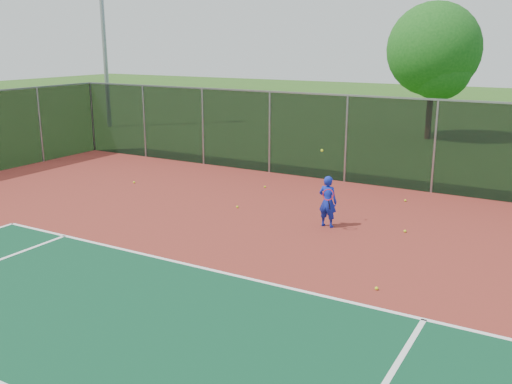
% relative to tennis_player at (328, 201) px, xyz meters
% --- Properties ---
extents(ground, '(120.00, 120.00, 0.00)m').
position_rel_tennis_player_xyz_m(ground, '(1.56, -7.02, -0.72)').
color(ground, '#275217').
rests_on(ground, ground).
extents(court_apron, '(30.00, 20.00, 0.02)m').
position_rel_tennis_player_xyz_m(court_apron, '(1.56, -5.02, -0.71)').
color(court_apron, maroon).
rests_on(court_apron, ground).
extents(fence_back, '(30.00, 0.06, 3.03)m').
position_rel_tennis_player_xyz_m(fence_back, '(1.56, 4.98, 0.85)').
color(fence_back, black).
rests_on(fence_back, court_apron).
extents(tennis_player, '(0.59, 0.59, 2.05)m').
position_rel_tennis_player_xyz_m(tennis_player, '(0.00, 0.00, 0.00)').
color(tennis_player, '#1123A6').
rests_on(tennis_player, court_apron).
extents(practice_ball_1, '(0.07, 0.07, 0.07)m').
position_rel_tennis_player_xyz_m(practice_ball_1, '(1.94, 0.54, -0.66)').
color(practice_ball_1, '#CEE81B').
rests_on(practice_ball_1, court_apron).
extents(practice_ball_3, '(0.07, 0.07, 0.07)m').
position_rel_tennis_player_xyz_m(practice_ball_3, '(-2.98, 0.29, -0.66)').
color(practice_ball_3, '#CEE81B').
rests_on(practice_ball_3, court_apron).
extents(practice_ball_4, '(0.07, 0.07, 0.07)m').
position_rel_tennis_player_xyz_m(practice_ball_4, '(-7.68, 1.10, -0.66)').
color(practice_ball_4, '#CEE81B').
rests_on(practice_ball_4, court_apron).
extents(practice_ball_5, '(0.07, 0.07, 0.07)m').
position_rel_tennis_player_xyz_m(practice_ball_5, '(2.42, -3.22, -0.66)').
color(practice_ball_5, '#CEE81B').
rests_on(practice_ball_5, court_apron).
extents(practice_ball_6, '(0.07, 0.07, 0.07)m').
position_rel_tennis_player_xyz_m(practice_ball_6, '(-3.43, 2.79, -0.66)').
color(practice_ball_6, '#CEE81B').
rests_on(practice_ball_6, court_apron).
extents(practice_ball_7, '(0.07, 0.07, 0.07)m').
position_rel_tennis_player_xyz_m(practice_ball_7, '(1.13, 3.47, -0.66)').
color(practice_ball_7, '#CEE81B').
rests_on(practice_ball_7, court_apron).
extents(floodlight_nw, '(0.90, 0.40, 11.33)m').
position_rel_tennis_player_xyz_m(floodlight_nw, '(-18.22, 10.92, 5.71)').
color(floodlight_nw, gray).
rests_on(floodlight_nw, ground).
extents(tree_back_left, '(4.56, 4.56, 6.69)m').
position_rel_tennis_player_xyz_m(tree_back_left, '(-1.07, 15.67, 3.48)').
color(tree_back_left, '#3B2315').
rests_on(tree_back_left, ground).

